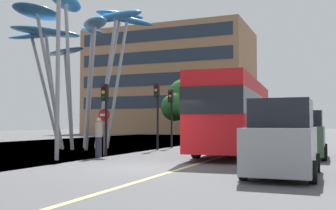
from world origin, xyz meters
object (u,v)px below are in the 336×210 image
Objects in this scene: leaf_sculpture at (81,35)px; no_entry_sign at (104,124)px; car_parked_mid at (302,136)px; car_parked_near at (282,140)px; traffic_light_kerb_far at (157,102)px; street_lamp at (64,34)px; traffic_light_opposite at (208,110)px; red_bus at (235,112)px; traffic_light_island_mid at (171,106)px; traffic_light_kerb_near at (105,104)px; pedestrian at (99,137)px.

no_entry_sign is (4.23, -4.10, -5.55)m from leaf_sculpture.
car_parked_near is at bearing -90.96° from car_parked_mid.
car_parked_mid is at bearing -16.38° from traffic_light_kerb_far.
car_parked_mid is 11.38m from street_lamp.
leaf_sculpture reaches higher than car_parked_near.
traffic_light_opposite reaches higher than car_parked_mid.
red_bus is 2.84× the size of traffic_light_kerb_far.
red_bus is 11.05m from leaf_sculpture.
car_parked_mid is 0.47× the size of street_lamp.
leaf_sculpture reaches higher than street_lamp.
red_bus is at bearing 30.58° from no_entry_sign.
traffic_light_opposite reaches higher than traffic_light_island_mid.
street_lamp is (-5.90, -6.14, 3.23)m from red_bus.
red_bus is 3.23× the size of traffic_light_kerb_near.
no_entry_sign is (-8.91, -2.26, 0.52)m from car_parked_mid.
traffic_light_kerb_near is 0.40× the size of street_lamp.
traffic_light_opposite is at bearing 111.97° from car_parked_near.
traffic_light_opposite is 17.14m from car_parked_mid.
car_parked_near is at bearing -10.40° from street_lamp.
red_bus reaches higher than no_entry_sign.
traffic_light_opposite is at bearing 111.83° from red_bus.
street_lamp reaches higher than traffic_light_opposite.
street_lamp is 4.77m from no_entry_sign.
red_bus is at bearing -68.17° from traffic_light_opposite.
leaf_sculpture is 2.46× the size of traffic_light_opposite.
traffic_light_island_mid is at bearing 84.01° from street_lamp.
pedestrian is (-8.57, 3.63, -0.12)m from car_parked_near.
street_lamp is (-0.51, -2.52, 2.86)m from traffic_light_kerb_near.
traffic_light_kerb_near is 3.85m from street_lamp.
street_lamp is at bearing -104.58° from pedestrian.
no_entry_sign is at bearing 152.94° from car_parked_near.
street_lamp is at bearing -151.05° from car_parked_mid.
traffic_light_island_mid is 1.63× the size of no_entry_sign.
leaf_sculpture is 8.10m from no_entry_sign.
red_bus is 1.19× the size of leaf_sculpture.
street_lamp is (-1.02, -7.49, 2.54)m from traffic_light_kerb_far.
traffic_light_opposite is (4.40, 12.80, -4.34)m from leaf_sculpture.
traffic_light_kerb_near is 17.21m from traffic_light_opposite.
traffic_light_kerb_near is at bearing -95.84° from traffic_light_kerb_far.
red_bus is at bearing 162.27° from car_parked_mid.
leaf_sculpture is 14.21m from traffic_light_opposite.
leaf_sculpture is 16.74m from car_parked_near.
traffic_light_opposite is 0.44× the size of street_lamp.
leaf_sculpture is 6.56m from traffic_light_kerb_far.
red_bus is 3.00× the size of traffic_light_island_mid.
car_parked_near is at bearing -33.42° from leaf_sculpture.
pedestrian is at bearing -160.24° from car_parked_mid.
traffic_light_kerb_near is 0.81× the size of car_parked_near.
no_entry_sign reaches higher than pedestrian.
traffic_light_kerb_near is at bearing -53.93° from no_entry_sign.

